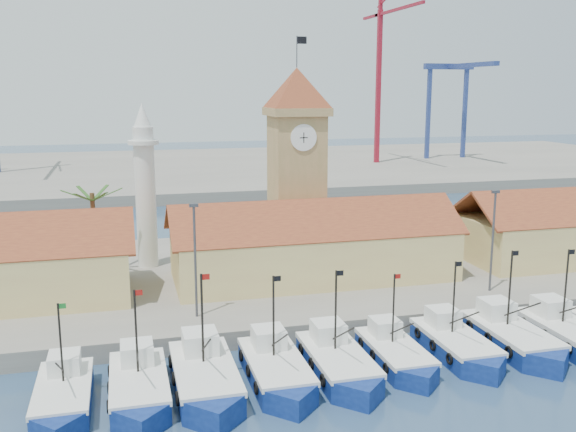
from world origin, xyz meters
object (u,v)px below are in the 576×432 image
object	(u,v)px
boat_5	(397,356)
minaret	(145,186)
boat_0	(63,398)
clock_tower	(297,161)

from	to	relation	value
boat_5	minaret	xyz separation A→B (m)	(-15.87, 25.45, 9.02)
boat_0	minaret	xyz separation A→B (m)	(6.31, 26.09, 9.02)
boat_0	clock_tower	bearing A→B (deg)	48.50
boat_0	boat_5	xyz separation A→B (m)	(22.18, 0.64, -0.00)
clock_tower	minaret	xyz separation A→B (m)	(-15.00, 2.00, -2.23)
clock_tower	boat_0	bearing A→B (deg)	-131.50
clock_tower	boat_5	bearing A→B (deg)	-87.86
boat_0	boat_5	distance (m)	22.19
clock_tower	minaret	world-z (taller)	clock_tower
boat_0	clock_tower	size ratio (longest dim) A/B	0.40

